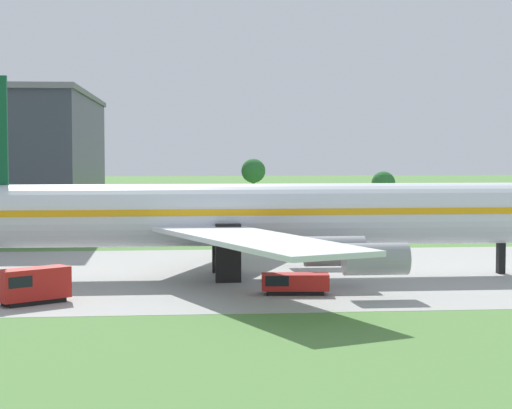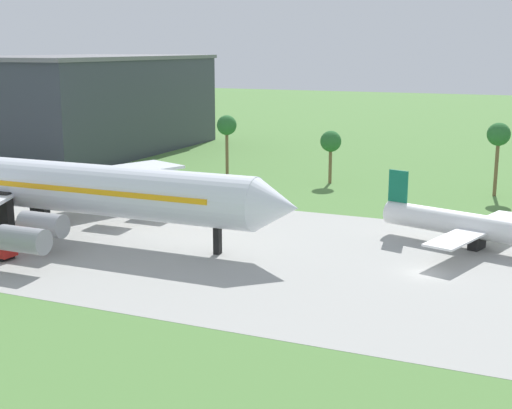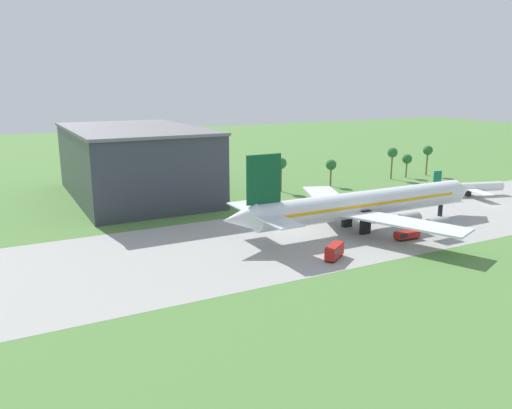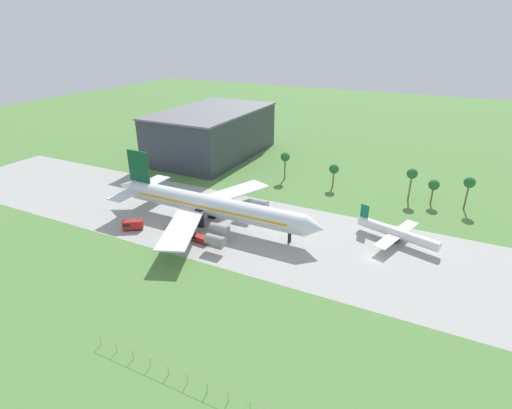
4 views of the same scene
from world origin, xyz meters
TOP-DOWN VIEW (x-y plane):
  - ground_plane at (0.00, 0.00)m, footprint 600.00×600.00m
  - taxiway_strip at (0.00, 0.00)m, footprint 320.00×44.00m
  - jet_airliner at (-49.21, -1.99)m, footprint 71.89×55.26m
  - regional_aircraft at (3.69, 11.78)m, footprint 23.24×21.16m
  - terminal_building at (-86.98, 59.66)m, footprint 36.72×61.20m

SIDE VIEW (x-z plane):
  - ground_plane at x=0.00m, z-range 0.00..0.00m
  - taxiway_strip at x=0.00m, z-range 0.00..0.02m
  - regional_aircraft at x=3.69m, z-range -1.39..6.74m
  - jet_airliner at x=-49.21m, z-range -3.70..15.92m
  - terminal_building at x=-86.98m, z-range 0.02..21.18m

